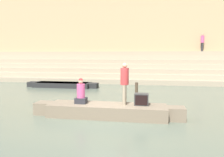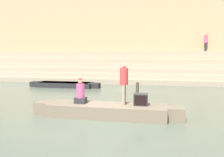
% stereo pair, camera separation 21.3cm
% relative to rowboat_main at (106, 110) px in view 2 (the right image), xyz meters
% --- Properties ---
extents(ground_plane, '(120.00, 120.00, 0.00)m').
position_rel_rowboat_main_xyz_m(ground_plane, '(0.13, -0.13, -0.26)').
color(ground_plane, '#566051').
extents(ghat_steps, '(36.00, 5.04, 2.81)m').
position_rel_rowboat_main_xyz_m(ghat_steps, '(0.13, 12.85, 0.74)').
color(ghat_steps, gray).
rests_on(ghat_steps, ground).
extents(back_wall, '(34.20, 1.28, 9.42)m').
position_rel_rowboat_main_xyz_m(back_wall, '(0.13, 15.25, 4.42)').
color(back_wall, tan).
rests_on(back_wall, ground).
extents(rowboat_main, '(5.93, 1.30, 0.49)m').
position_rel_rowboat_main_xyz_m(rowboat_main, '(0.00, 0.00, 0.00)').
color(rowboat_main, '#756651').
rests_on(rowboat_main, ground).
extents(person_standing, '(0.32, 0.32, 1.62)m').
position_rel_rowboat_main_xyz_m(person_standing, '(0.68, 0.12, 1.17)').
color(person_standing, gray).
rests_on(person_standing, rowboat_main).
extents(person_rowing, '(0.45, 0.35, 1.02)m').
position_rel_rowboat_main_xyz_m(person_rowing, '(-1.06, 0.02, 0.64)').
color(person_rowing, '#28282D').
rests_on(person_rowing, rowboat_main).
extents(tv_set, '(0.54, 0.39, 0.45)m').
position_rel_rowboat_main_xyz_m(tv_set, '(1.34, 0.12, 0.46)').
color(tv_set, '#2D2D2D').
rests_on(tv_set, rowboat_main).
extents(moored_boat_shore, '(5.52, 1.30, 0.36)m').
position_rel_rowboat_main_xyz_m(moored_boat_shore, '(-4.91, 7.37, -0.07)').
color(moored_boat_shore, black).
rests_on(moored_boat_shore, ground).
extents(mooring_post, '(0.16, 0.16, 0.96)m').
position_rel_rowboat_main_xyz_m(mooring_post, '(0.96, 3.47, 0.22)').
color(mooring_post, '#473828').
rests_on(mooring_post, ground).
extents(person_on_steps, '(0.33, 0.33, 1.69)m').
position_rel_rowboat_main_xyz_m(person_on_steps, '(6.64, 14.29, 3.53)').
color(person_on_steps, '#28282D').
rests_on(person_on_steps, ghat_steps).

